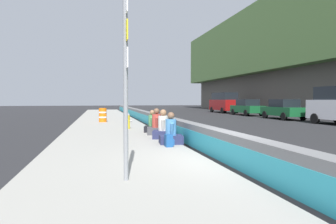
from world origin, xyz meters
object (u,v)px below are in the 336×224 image
(fire_hydrant, at_px, (128,120))
(seated_person_middle, at_px, (163,129))
(construction_barrel, at_px, (103,115))
(parked_car_midline, at_px, (247,107))
(seated_person_rear, at_px, (157,126))
(seated_person_far, at_px, (152,125))
(parked_car_fourth, at_px, (283,109))
(parked_car_far, at_px, (224,102))
(route_sign_post, at_px, (126,70))
(seated_person_foreground, at_px, (171,134))
(backpack, at_px, (169,141))

(fire_hydrant, bearing_deg, seated_person_middle, -166.83)
(construction_barrel, height_order, parked_car_midline, parked_car_midline)
(seated_person_rear, height_order, seated_person_far, seated_person_rear)
(construction_barrel, distance_m, parked_car_fourth, 15.11)
(seated_person_rear, height_order, parked_car_far, parked_car_far)
(route_sign_post, bearing_deg, fire_hydrant, -5.51)
(seated_person_foreground, height_order, seated_person_far, seated_person_foreground)
(route_sign_post, height_order, parked_car_fourth, route_sign_post)
(route_sign_post, height_order, construction_barrel, route_sign_post)
(seated_person_foreground, xyz_separation_m, parked_car_fourth, (12.39, -12.85, 0.38))
(seated_person_middle, relative_size, seated_person_far, 1.10)
(seated_person_foreground, bearing_deg, seated_person_middle, -1.53)
(seated_person_far, bearing_deg, fire_hydrant, 27.75)
(seated_person_foreground, height_order, construction_barrel, seated_person_foreground)
(seated_person_foreground, bearing_deg, backpack, 161.03)
(backpack, bearing_deg, seated_person_far, -3.09)
(seated_person_middle, bearing_deg, fire_hydrant, 13.17)
(seated_person_middle, height_order, parked_car_far, parked_car_far)
(construction_barrel, xyz_separation_m, parked_car_fourth, (1.51, -15.03, 0.24))
(seated_person_foreground, relative_size, construction_barrel, 1.16)
(seated_person_rear, bearing_deg, route_sign_post, 164.72)
(route_sign_post, bearing_deg, construction_barrel, 0.90)
(construction_barrel, bearing_deg, seated_person_foreground, -168.69)
(seated_person_middle, xyz_separation_m, seated_person_far, (2.40, 0.01, -0.03))
(route_sign_post, bearing_deg, seated_person_foreground, -23.79)
(seated_person_middle, height_order, backpack, seated_person_middle)
(route_sign_post, height_order, fire_hydrant, route_sign_post)
(construction_barrel, distance_m, parked_car_far, 21.02)
(fire_hydrant, distance_m, parked_car_far, 24.12)
(construction_barrel, height_order, parked_car_far, parked_car_far)
(seated_person_rear, bearing_deg, seated_person_foreground, 179.27)
(seated_person_far, distance_m, construction_barrel, 7.38)
(seated_person_foreground, relative_size, seated_person_far, 1.06)
(seated_person_rear, relative_size, parked_car_midline, 0.26)
(seated_person_middle, xyz_separation_m, seated_person_rear, (1.38, 0.00, 0.00))
(seated_person_far, height_order, parked_car_midline, parked_car_midline)
(fire_hydrant, bearing_deg, parked_car_fourth, -64.22)
(seated_person_far, bearing_deg, construction_barrel, 17.37)
(fire_hydrant, relative_size, backpack, 2.20)
(parked_car_midline, xyz_separation_m, parked_car_far, (6.56, -0.25, 0.49))
(fire_hydrant, relative_size, seated_person_foreground, 0.80)
(parked_car_fourth, bearing_deg, seated_person_rear, 126.72)
(fire_hydrant, bearing_deg, parked_car_far, -35.67)
(seated_person_middle, bearing_deg, seated_person_far, 0.32)
(parked_car_fourth, distance_m, parked_car_midline, 6.36)
(route_sign_post, distance_m, parked_car_far, 33.30)
(seated_person_far, relative_size, parked_car_far, 0.20)
(fire_hydrant, xyz_separation_m, backpack, (-6.35, -0.75, -0.25))
(fire_hydrant, bearing_deg, construction_barrel, 13.24)
(seated_person_foreground, bearing_deg, parked_car_fourth, -46.05)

